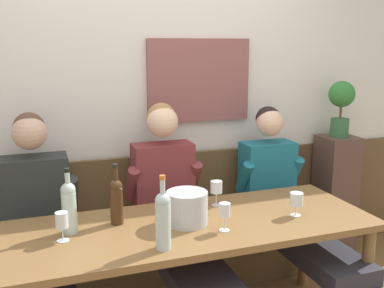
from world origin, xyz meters
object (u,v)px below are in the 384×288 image
Objects in this scene: wall_bench at (163,249)px; wine_glass_mid_right at (225,211)px; wine_bottle_amber_mid at (163,219)px; wine_glass_mid_left at (296,200)px; wine_bottle_green_tall at (116,199)px; potted_plant at (341,103)px; person_center_left_seat at (176,217)px; wine_glass_near_bucket at (62,221)px; person_right_seat at (37,236)px; wine_glass_center_rear at (216,188)px; person_left_seat at (289,206)px; wine_bottle_clear_water at (69,206)px; ice_bucket at (187,208)px; dining_table at (194,236)px.

wall_bench is 1.00m from wine_glass_mid_right.
wine_bottle_amber_mid is 2.69× the size of wine_glass_mid_left.
potted_plant is at bearing 16.27° from wine_bottle_green_tall.
wall_bench is at bearing 89.14° from person_center_left_seat.
potted_plant reaches higher than person_center_left_seat.
wall_bench is 1.12m from wine_glass_near_bucket.
person_right_seat is 2.98× the size of potted_plant.
person_right_seat is 1.10m from wine_glass_center_rear.
person_left_seat reaches higher than wall_bench.
wall_bench is at bearing 98.14° from wine_glass_mid_right.
person_left_seat is 1.53m from wine_bottle_clear_water.
wine_glass_near_bucket is at bearing -179.52° from ice_bucket.
dining_table is at bearing -90.00° from wall_bench.
wine_bottle_amber_mid is (0.42, -0.35, 0.01)m from wine_bottle_clear_water.
wine_bottle_amber_mid is (-0.26, -0.92, 0.61)m from wall_bench.
wine_glass_near_bucket is 0.99× the size of wine_glass_mid_right.
potted_plant is (1.37, 0.85, 0.43)m from wine_glass_mid_right.
wine_glass_mid_left is at bearing -8.38° from wine_bottle_clear_water.
wine_bottle_green_tall is 0.78× the size of potted_plant.
wine_glass_center_rear reaches higher than wine_glass_near_bucket.
wine_glass_mid_right is at bearing -46.01° from ice_bucket.
ice_bucket is 0.65× the size of wine_bottle_clear_water.
wine_bottle_clear_water is 0.91m from wine_glass_center_rear.
wine_bottle_green_tall reaches higher than wine_glass_near_bucket.
ice_bucket reaches higher than wine_glass_mid_left.
wine_bottle_clear_water is at bearing 172.62° from dining_table.
wine_bottle_amber_mid is (-0.25, -0.59, 0.24)m from person_center_left_seat.
potted_plant is (1.53, 0.69, 0.44)m from ice_bucket.
wine_bottle_clear_water is (-0.67, 0.09, 0.24)m from dining_table.
wine_glass_near_bucket is (-0.68, -0.01, 0.01)m from ice_bucket.
person_right_seat is at bearing 163.51° from wine_glass_mid_left.
dining_table is 13.05× the size of wine_glass_center_rear.
person_left_seat is 3.40× the size of wine_bottle_amber_mid.
person_right_seat is 5.65× the size of ice_bucket.
person_left_seat is 0.64m from wine_glass_center_rear.
wine_bottle_amber_mid reaches higher than ice_bucket.
wine_bottle_green_tall is (0.43, -0.20, 0.24)m from person_right_seat.
person_left_seat is 1.00m from potted_plant.
wine_glass_center_rear is at bearing 43.73° from dining_table.
potted_plant is (1.49, 0.69, 0.62)m from dining_table.
ice_bucket is 0.62× the size of wine_bottle_amber_mid.
potted_plant reaches higher than wall_bench.
dining_table is 0.49m from wine_bottle_green_tall.
wine_glass_mid_left is at bearing -16.49° from person_right_seat.
person_left_seat reaches higher than wine_bottle_amber_mid.
person_center_left_seat is 8.45× the size of wine_glass_center_rear.
wall_bench is at bearing 86.37° from ice_bucket.
wine_bottle_amber_mid reaches higher than wine_glass_center_rear.
wine_bottle_clear_water is at bearing -171.41° from person_left_seat.
potted_plant reaches higher than person_right_seat.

